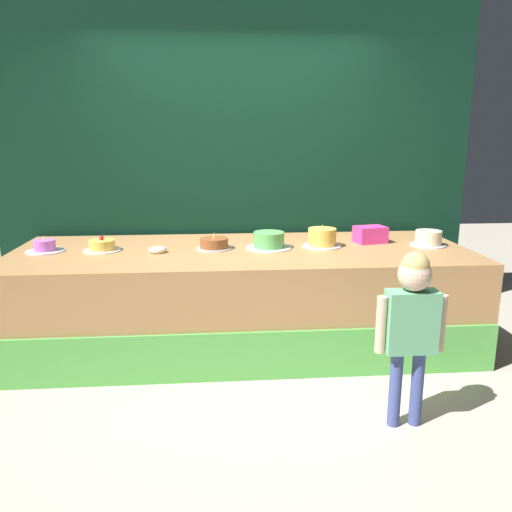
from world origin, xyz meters
name	(u,v)px	position (x,y,z in m)	size (l,w,h in m)	color
ground_plane	(248,380)	(0.00, 0.00, 0.00)	(12.00, 12.00, 0.00)	#BCB29E
stage_platform	(242,297)	(0.00, 0.64, 0.39)	(3.52, 1.31, 0.78)	#B27F4C
curtain_backdrop	(237,150)	(0.00, 1.39, 1.51)	(4.22, 0.08, 3.02)	black
child_figure	(411,316)	(0.87, -0.62, 0.66)	(0.40, 0.18, 1.03)	#3F4C8C
pink_box	(370,235)	(1.07, 0.80, 0.84)	(0.24, 0.17, 0.13)	#E83A96
donut	(157,250)	(-0.64, 0.58, 0.80)	(0.14, 0.14, 0.04)	beige
cake_far_left	(45,247)	(-1.49, 0.68, 0.82)	(0.29, 0.29, 0.12)	silver
cake_left	(102,246)	(-1.07, 0.67, 0.82)	(0.28, 0.28, 0.12)	white
cake_center_left	(214,244)	(-0.21, 0.67, 0.82)	(0.28, 0.28, 0.14)	silver
cake_center_right	(269,241)	(0.21, 0.66, 0.84)	(0.36, 0.36, 0.13)	silver
cake_right	(322,238)	(0.64, 0.69, 0.85)	(0.30, 0.30, 0.18)	white
cake_far_right	(428,239)	(1.49, 0.65, 0.84)	(0.28, 0.28, 0.12)	silver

